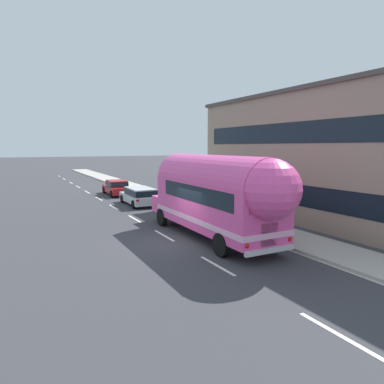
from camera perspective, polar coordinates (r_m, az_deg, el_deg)
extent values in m
plane|color=#38383D|center=(16.52, -2.54, -8.37)|extent=(300.00, 300.00, 0.00)
cube|color=silver|center=(9.71, 23.00, -20.80)|extent=(0.14, 2.40, 0.01)
cube|color=silver|center=(13.52, 4.15, -12.01)|extent=(0.14, 2.40, 0.01)
cube|color=silver|center=(17.84, -4.64, -7.17)|extent=(0.14, 2.40, 0.01)
cube|color=silver|center=(22.10, -9.46, -4.38)|extent=(0.14, 2.40, 0.01)
cube|color=silver|center=(26.63, -12.77, -2.44)|extent=(0.14, 2.40, 0.01)
cube|color=silver|center=(31.29, -15.13, -1.05)|extent=(0.14, 2.40, 0.01)
cube|color=silver|center=(36.15, -16.91, 0.01)|extent=(0.14, 2.40, 0.01)
cube|color=silver|center=(41.14, -18.29, 0.82)|extent=(0.14, 2.40, 0.01)
cube|color=silver|center=(45.90, -19.33, 1.44)|extent=(0.14, 2.40, 0.01)
cube|color=silver|center=(51.75, -20.34, 2.03)|extent=(0.14, 2.40, 0.01)
cube|color=silver|center=(57.17, -21.08, 2.47)|extent=(0.14, 2.40, 0.01)
cube|color=silver|center=(28.79, -5.87, -1.55)|extent=(0.12, 80.00, 0.01)
cube|color=#ADA89E|center=(27.53, -1.69, -1.79)|extent=(2.70, 90.00, 0.15)
cube|color=gray|center=(25.35, 25.77, 5.14)|extent=(12.08, 18.65, 7.60)
cube|color=#4C4742|center=(25.54, 26.28, 13.95)|extent=(12.38, 18.95, 0.24)
cube|color=black|center=(20.97, 15.66, -0.22)|extent=(0.08, 16.65, 1.20)
cube|color=black|center=(20.81, 16.00, 9.37)|extent=(0.08, 16.65, 1.20)
cube|color=#EA4C9E|center=(16.90, 3.57, -1.93)|extent=(2.58, 8.38, 2.30)
cylinder|color=#EA4C9E|center=(16.75, 3.60, 1.95)|extent=(2.53, 8.28, 2.45)
sphere|color=#EA4C9E|center=(13.41, 12.73, 0.39)|extent=(2.40, 2.40, 2.40)
cube|color=#EA4C9E|center=(21.24, -3.17, -1.84)|extent=(2.27, 1.32, 0.95)
cube|color=#F4B2D6|center=(17.02, 3.55, -4.09)|extent=(2.62, 8.42, 0.24)
cube|color=black|center=(16.56, 4.12, -0.03)|extent=(2.59, 6.58, 0.76)
cube|color=black|center=(13.47, 12.70, -1.72)|extent=(2.00, 0.10, 0.84)
cube|color=#F4B2D6|center=(13.71, 12.57, -6.89)|extent=(0.80, 0.07, 0.90)
cube|color=silver|center=(13.81, 12.75, -9.38)|extent=(2.34, 0.16, 0.20)
sphere|color=red|center=(13.15, 9.02, -8.78)|extent=(0.20, 0.20, 0.20)
sphere|color=red|center=(14.46, 15.78, -7.47)|extent=(0.20, 0.20, 0.20)
cube|color=black|center=(20.52, -2.51, 1.58)|extent=(2.14, 0.12, 0.96)
cube|color=silver|center=(21.88, -3.92, -1.90)|extent=(0.90, 0.11, 0.56)
cylinder|color=black|center=(19.94, -4.99, -4.15)|extent=(0.27, 1.00, 1.00)
cylinder|color=black|center=(20.92, 0.95, -3.57)|extent=(0.27, 1.00, 1.00)
cylinder|color=black|center=(14.44, 4.83, -8.68)|extent=(0.27, 1.00, 1.00)
cylinder|color=black|center=(15.77, 12.10, -7.42)|extent=(0.27, 1.00, 1.00)
cube|color=silver|center=(27.33, -8.77, -0.99)|extent=(1.99, 4.57, 0.60)
cube|color=silver|center=(26.80, -8.48, 0.09)|extent=(1.76, 3.12, 0.55)
cube|color=black|center=(26.81, -8.48, 0.02)|extent=(1.82, 3.16, 0.43)
cube|color=red|center=(24.91, -8.97, -1.40)|extent=(0.20, 0.05, 0.14)
cube|color=red|center=(25.45, -5.46, -1.16)|extent=(0.20, 0.05, 0.14)
cylinder|color=black|center=(28.59, -11.43, -1.09)|extent=(0.22, 0.65, 0.64)
cylinder|color=black|center=(29.10, -8.02, -0.86)|extent=(0.22, 0.65, 0.64)
cylinder|color=black|center=(25.62, -9.60, -2.03)|extent=(0.22, 0.65, 0.64)
cylinder|color=black|center=(26.19, -5.84, -1.76)|extent=(0.22, 0.65, 0.64)
cube|color=#A5191E|center=(33.38, -12.35, 0.45)|extent=(1.93, 4.73, 0.60)
cube|color=#A5191E|center=(33.20, -12.33, 1.41)|extent=(1.64, 2.38, 0.55)
cube|color=black|center=(33.20, -12.33, 1.36)|extent=(1.71, 2.42, 0.43)
cube|color=red|center=(30.92, -12.70, 0.23)|extent=(0.20, 0.05, 0.14)
cube|color=red|center=(31.30, -9.99, 0.38)|extent=(0.20, 0.05, 0.14)
cylinder|color=black|center=(34.81, -14.33, 0.34)|extent=(0.22, 0.65, 0.64)
cylinder|color=black|center=(35.19, -11.64, 0.50)|extent=(0.22, 0.65, 0.64)
cylinder|color=black|center=(31.64, -13.12, -0.32)|extent=(0.22, 0.65, 0.64)
cylinder|color=black|center=(32.05, -10.19, -0.14)|extent=(0.22, 0.65, 0.64)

